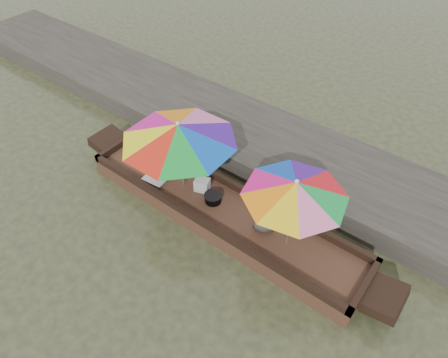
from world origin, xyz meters
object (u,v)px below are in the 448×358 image
Objects in this scene: boat_hull at (221,213)px; charcoal_grill at (213,198)px; supply_bag at (202,185)px; vendor at (266,208)px; umbrella_stern at (291,215)px; cooking_pot at (162,163)px; tray_scallop at (155,179)px; umbrella_bow at (181,156)px; tray_crayfish at (151,166)px.

charcoal_grill is at bearing 173.22° from boat_hull.
vendor is (1.51, -0.09, 0.41)m from supply_bag.
umbrella_stern is at bearing 141.19° from vendor.
umbrella_stern reaches higher than vendor.
cooking_pot is 0.91× the size of tray_scallop.
umbrella_stern is (3.10, -0.14, 0.66)m from cooking_pot.
umbrella_stern is (0.50, -0.05, 0.23)m from vendor.
cooking_pot reaches higher than boat_hull.
vendor is (0.94, 0.05, 0.72)m from boat_hull.
charcoal_grill is 0.15× the size of umbrella_bow.
umbrella_stern is at bearing -0.86° from charcoal_grill.
charcoal_grill is 0.30× the size of vendor.
vendor reaches higher than boat_hull.
tray_scallop is 3.03m from umbrella_stern.
vendor is (2.60, -0.08, 0.43)m from cooking_pot.
vendor is (2.79, 0.07, 0.50)m from tray_crayfish.
tray_scallop is 1.69× the size of supply_bag.
supply_bag is at bearing 166.28° from boat_hull.
umbrella_bow is at bearing 180.00° from boat_hull.
umbrella_stern is at bearing -3.97° from supply_bag.
boat_hull is 5.40× the size of vendor.
umbrella_bow is at bearing -31.35° from vendor.
cooking_pot is at bearing 169.30° from umbrella_bow.
boat_hull is 1.34m from umbrella_bow.
vendor is (1.15, 0.03, 0.46)m from charcoal_grill.
umbrella_stern is (1.64, -0.02, 0.70)m from charcoal_grill.
supply_bag is 0.26× the size of vendor.
charcoal_grill is 0.19× the size of umbrella_stern.
tray_scallop is 0.44× the size of vendor.
tray_scallop is 2.50m from vendor.
cooking_pot is 1.54× the size of supply_bag.
cooking_pot is 1.46m from charcoal_grill.
umbrella_bow is at bearing 1.16° from tray_crayfish.
supply_bag reaches higher than charcoal_grill.
charcoal_grill reaches higher than tray_crayfish.
umbrella_bow is (-1.88, -0.05, 0.23)m from vendor.
umbrella_bow reaches higher than tray_crayfish.
supply_bag is 0.76m from umbrella_bow.
tray_scallop is at bearing -157.39° from supply_bag.
tray_scallop is 0.28× the size of umbrella_stern.
cooking_pot is at bearing 175.64° from charcoal_grill.
boat_hull is at bearing 180.00° from umbrella_stern.
cooking_pot is 0.25m from tray_crayfish.
umbrella_bow reaches higher than tray_scallop.
tray_crayfish reaches higher than boat_hull.
vendor reaches higher than tray_crayfish.
tray_scallop is at bearing -156.00° from umbrella_bow.
umbrella_bow is at bearing 24.00° from tray_scallop.
supply_bag is (1.09, 0.00, 0.02)m from cooking_pot.
boat_hull is 0.33m from charcoal_grill.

